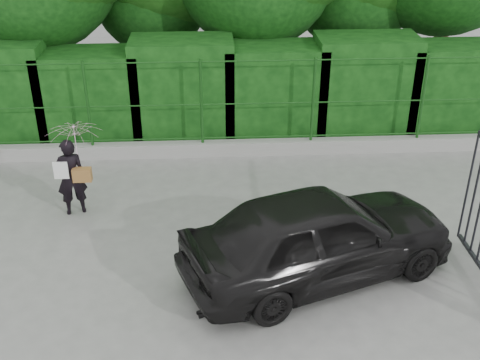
{
  "coord_description": "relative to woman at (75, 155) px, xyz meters",
  "views": [
    {
      "loc": [
        0.55,
        -7.07,
        5.62
      ],
      "look_at": [
        1.01,
        1.3,
        1.1
      ],
      "focal_mm": 45.0,
      "sensor_mm": 36.0,
      "label": 1
    }
  ],
  "objects": [
    {
      "name": "ground",
      "position": [
        1.77,
        -2.33,
        -1.11
      ],
      "size": [
        80.0,
        80.0,
        0.0
      ],
      "primitive_type": "plane",
      "color": "gray"
    },
    {
      "name": "kerb",
      "position": [
        1.77,
        2.17,
        -0.96
      ],
      "size": [
        14.0,
        0.25,
        0.3
      ],
      "primitive_type": "cube",
      "color": "#9E9E99",
      "rests_on": "ground"
    },
    {
      "name": "fence",
      "position": [
        1.99,
        2.17,
        0.09
      ],
      "size": [
        14.13,
        0.06,
        1.8
      ],
      "color": "#154413",
      "rests_on": "kerb"
    },
    {
      "name": "hedge",
      "position": [
        1.78,
        3.17,
        -0.05
      ],
      "size": [
        14.2,
        1.2,
        2.25
      ],
      "color": "black",
      "rests_on": "ground"
    },
    {
      "name": "woman",
      "position": [
        0.0,
        0.0,
        0.0
      ],
      "size": [
        0.93,
        0.95,
        1.68
      ],
      "color": "black",
      "rests_on": "ground"
    },
    {
      "name": "car",
      "position": [
        3.89,
        -2.07,
        -0.41
      ],
      "size": [
        4.45,
        2.99,
        1.41
      ],
      "primitive_type": "imported",
      "rotation": [
        0.0,
        0.0,
        1.93
      ],
      "color": "black",
      "rests_on": "ground"
    }
  ]
}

